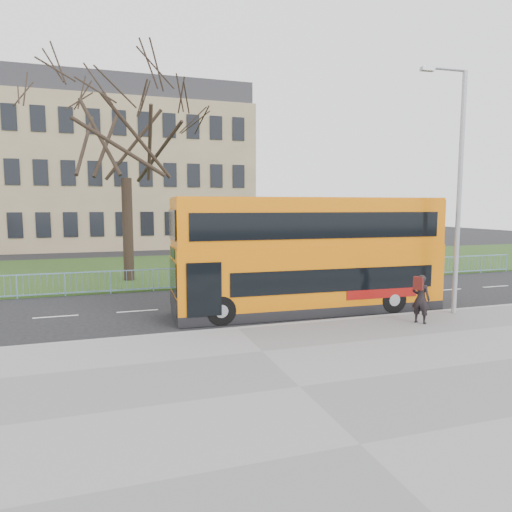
% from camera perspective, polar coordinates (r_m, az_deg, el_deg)
% --- Properties ---
extents(ground, '(120.00, 120.00, 0.00)m').
position_cam_1_polar(ground, '(16.87, -3.75, -8.02)').
color(ground, black).
rests_on(ground, ground).
extents(pavement, '(80.00, 10.50, 0.12)m').
position_cam_1_polar(pavement, '(10.75, 5.43, -16.22)').
color(pavement, slate).
rests_on(pavement, ground).
extents(kerb, '(80.00, 0.20, 0.14)m').
position_cam_1_polar(kerb, '(15.40, -2.32, -9.14)').
color(kerb, gray).
rests_on(kerb, ground).
extents(grass_verge, '(80.00, 15.40, 0.08)m').
position_cam_1_polar(grass_verge, '(30.69, -10.28, -1.51)').
color(grass_verge, '#1E3A15').
rests_on(grass_verge, ground).
extents(guard_railing, '(40.00, 0.12, 1.10)m').
position_cam_1_polar(guard_railing, '(23.09, -7.76, -2.76)').
color(guard_railing, '#709DC7').
rests_on(guard_railing, ground).
extents(bare_tree, '(9.30, 9.30, 13.28)m').
position_cam_1_polar(bare_tree, '(26.00, -15.99, 11.71)').
color(bare_tree, black).
rests_on(bare_tree, grass_verge).
extents(civic_building, '(30.00, 15.00, 14.00)m').
position_cam_1_polar(civic_building, '(50.94, -19.25, 9.17)').
color(civic_building, '#8B7658').
rests_on(civic_building, ground).
extents(yellow_bus, '(10.63, 2.89, 4.42)m').
position_cam_1_polar(yellow_bus, '(17.95, 6.69, 0.52)').
color(yellow_bus, orange).
rests_on(yellow_bus, ground).
extents(pedestrian, '(0.67, 0.74, 1.69)m').
position_cam_1_polar(pedestrian, '(16.81, 19.91, -5.07)').
color(pedestrian, black).
rests_on(pedestrian, pavement).
extents(street_lamp, '(1.89, 0.29, 8.92)m').
position_cam_1_polar(street_lamp, '(18.51, 23.84, 8.38)').
color(street_lamp, '#9C9DA4').
rests_on(street_lamp, pavement).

